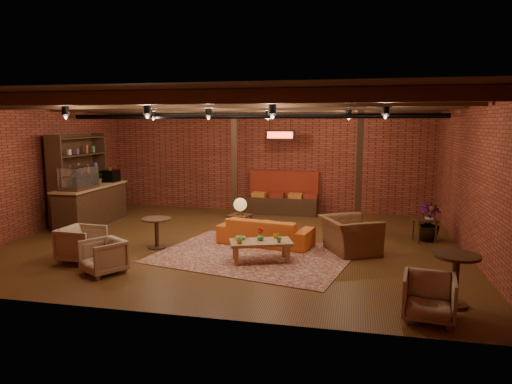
% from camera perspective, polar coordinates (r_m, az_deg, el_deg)
% --- Properties ---
extents(floor, '(10.00, 10.00, 0.00)m').
position_cam_1_polar(floor, '(10.42, -3.09, -6.30)').
color(floor, '#371F0D').
rests_on(floor, ground).
extents(ceiling, '(10.00, 8.00, 0.02)m').
position_cam_1_polar(ceiling, '(10.09, -3.24, 11.55)').
color(ceiling, black).
rests_on(ceiling, wall_back).
extents(wall_back, '(10.00, 0.02, 3.20)m').
position_cam_1_polar(wall_back, '(14.01, 1.17, 4.17)').
color(wall_back, maroon).
rests_on(wall_back, ground).
extents(wall_front, '(10.00, 0.02, 3.20)m').
position_cam_1_polar(wall_front, '(6.40, -12.68, -1.28)').
color(wall_front, maroon).
rests_on(wall_front, ground).
extents(wall_left, '(0.02, 8.00, 3.20)m').
position_cam_1_polar(wall_left, '(12.43, -26.03, 2.75)').
color(wall_left, maroon).
rests_on(wall_left, ground).
extents(wall_right, '(0.02, 8.00, 3.20)m').
position_cam_1_polar(wall_right, '(10.05, 25.52, 1.60)').
color(wall_right, maroon).
rests_on(wall_right, ground).
extents(ceiling_beams, '(9.80, 6.40, 0.22)m').
position_cam_1_polar(ceiling_beams, '(10.09, -3.24, 10.87)').
color(ceiling_beams, black).
rests_on(ceiling_beams, ceiling).
extents(ceiling_pipe, '(9.60, 0.12, 0.12)m').
position_cam_1_polar(ceiling_pipe, '(11.63, -1.10, 9.44)').
color(ceiling_pipe, black).
rests_on(ceiling_pipe, ceiling).
extents(post_left, '(0.16, 0.16, 3.20)m').
position_cam_1_polar(post_left, '(12.79, -2.68, 3.74)').
color(post_left, black).
rests_on(post_left, ground).
extents(post_right, '(0.16, 0.16, 3.20)m').
position_cam_1_polar(post_right, '(11.77, 12.79, 3.12)').
color(post_right, black).
rests_on(post_right, ground).
extents(service_counter, '(0.80, 2.50, 1.60)m').
position_cam_1_polar(service_counter, '(12.81, -19.87, -0.35)').
color(service_counter, black).
rests_on(service_counter, ground).
extents(plant_counter, '(0.35, 0.39, 0.30)m').
position_cam_1_polar(plant_counter, '(12.88, -19.12, 1.61)').
color(plant_counter, '#337F33').
rests_on(plant_counter, service_counter).
extents(shelving_hutch, '(0.52, 2.00, 2.40)m').
position_cam_1_polar(shelving_hutch, '(13.06, -21.22, 1.51)').
color(shelving_hutch, black).
rests_on(shelving_hutch, ground).
extents(banquette, '(2.10, 0.70, 1.00)m').
position_cam_1_polar(banquette, '(13.60, 3.28, -0.64)').
color(banquette, maroon).
rests_on(banquette, ground).
extents(service_sign, '(0.86, 0.06, 0.30)m').
position_cam_1_polar(service_sign, '(12.99, 3.03, 7.13)').
color(service_sign, red).
rests_on(service_sign, ceiling).
extents(ceiling_spotlights, '(6.40, 4.40, 0.28)m').
position_cam_1_polar(ceiling_spotlights, '(10.08, -3.23, 9.62)').
color(ceiling_spotlights, black).
rests_on(ceiling_spotlights, ceiling).
extents(rug, '(4.34, 3.66, 0.01)m').
position_cam_1_polar(rug, '(9.44, -0.23, -7.84)').
color(rug, maroon).
rests_on(rug, floor).
extents(sofa, '(2.19, 1.19, 0.60)m').
position_cam_1_polar(sofa, '(10.15, 1.21, -4.94)').
color(sofa, '#C9581B').
rests_on(sofa, floor).
extents(coffee_table, '(1.32, 0.95, 0.66)m').
position_cam_1_polar(coffee_table, '(8.93, 0.53, -6.41)').
color(coffee_table, '#A0794A').
rests_on(coffee_table, floor).
extents(side_table_lamp, '(0.57, 0.57, 0.97)m').
position_cam_1_polar(side_table_lamp, '(10.59, -1.99, -1.98)').
color(side_table_lamp, black).
rests_on(side_table_lamp, floor).
extents(round_table_left, '(0.63, 0.63, 0.66)m').
position_cam_1_polar(round_table_left, '(10.07, -12.32, -4.41)').
color(round_table_left, black).
rests_on(round_table_left, floor).
extents(armchair_a, '(0.72, 0.77, 0.75)m').
position_cam_1_polar(armchair_a, '(9.58, -20.98, -5.88)').
color(armchair_a, beige).
rests_on(armchair_a, floor).
extents(armchair_b, '(0.89, 0.87, 0.68)m').
position_cam_1_polar(armchair_b, '(8.69, -18.56, -7.46)').
color(armchair_b, beige).
rests_on(armchair_b, floor).
extents(armchair_right, '(1.17, 1.35, 1.00)m').
position_cam_1_polar(armchair_right, '(9.68, 11.66, -4.59)').
color(armchair_right, brown).
rests_on(armchair_right, floor).
extents(side_table_book, '(0.57, 0.57, 0.55)m').
position_cam_1_polar(side_table_book, '(11.06, 20.36, -3.34)').
color(side_table_book, black).
rests_on(side_table_book, floor).
extents(round_table_right, '(0.67, 0.67, 0.78)m').
position_cam_1_polar(round_table_right, '(7.39, 23.69, -9.08)').
color(round_table_right, black).
rests_on(round_table_right, floor).
extents(armchair_far, '(0.76, 0.73, 0.70)m').
position_cam_1_polar(armchair_far, '(6.81, 20.81, -11.95)').
color(armchair_far, beige).
rests_on(armchair_far, floor).
extents(plant_tall, '(1.96, 1.96, 2.67)m').
position_cam_1_polar(plant_tall, '(11.01, 21.04, 1.00)').
color(plant_tall, '#4C7F4C').
rests_on(plant_tall, floor).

